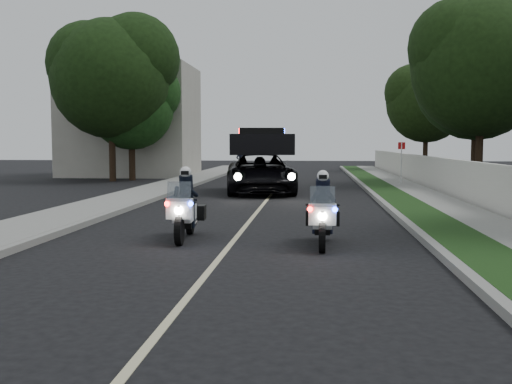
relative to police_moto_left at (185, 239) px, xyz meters
The scene contains 20 objects.
ground 1.61m from the police_moto_left, 47.10° to the right, with size 120.00×120.00×0.00m, color black.
curb_right 10.24m from the police_moto_left, 59.51° to the left, with size 0.20×60.00×0.15m, color gray.
grass_verge 10.61m from the police_moto_left, 56.25° to the left, with size 1.20×60.00×0.16m, color #193814.
sidewalk_right 11.38m from the police_moto_left, 50.81° to the left, with size 1.40×60.00×0.16m, color gray.
property_wall 12.06m from the police_moto_left, 47.11° to the left, with size 0.22×60.00×1.50m, color beige.
curb_left 9.32m from the police_moto_left, 108.81° to the left, with size 0.20×60.00×0.15m, color gray.
sidewalk_left 9.73m from the police_moto_left, 114.96° to the left, with size 2.00×60.00×0.16m, color gray.
building_far 26.60m from the police_moto_left, 109.74° to the left, with size 8.00×6.00×7.00m, color #A8A396.
lane_marking 8.89m from the police_moto_left, 82.93° to the left, with size 0.12×50.00×0.01m, color #BFB78C.
police_moto_left is the anchor object (origin of this frame).
police_moto_right 3.06m from the police_moto_left, 10.58° to the right, with size 0.65×1.84×1.57m, color silver, non-canonical shape.
police_suv 12.32m from the police_moto_left, 87.32° to the left, with size 2.79×6.02×2.93m, color black.
bicycle 21.41m from the police_moto_left, 93.58° to the left, with size 0.59×1.68×0.88m, color black.
cyclist 21.41m from the police_moto_left, 93.58° to the left, with size 0.59×0.39×1.64m, color black.
sign_post 18.23m from the police_moto_left, 67.09° to the left, with size 0.35×0.35×2.23m, color red, non-canonical shape.
tree_right_c 20.17m from the police_moto_left, 57.52° to the left, with size 6.78×6.78×11.30m, color #193210, non-canonical shape.
tree_right_d 21.46m from the police_moto_left, 59.21° to the left, with size 6.29×6.29×10.49m, color #1A3913, non-canonical shape.
tree_right_e 34.58m from the police_moto_left, 71.19° to the left, with size 5.96×5.96×9.93m, color #1B320F, non-canonical shape.
tree_left_near 21.55m from the police_moto_left, 110.24° to the left, with size 4.83×4.83×8.05m, color #1C4416, non-canonical shape.
tree_left_far 20.96m from the police_moto_left, 113.25° to the left, with size 6.55×6.55×10.92m, color black, non-canonical shape.
Camera 1 is at (1.71, -11.64, 2.12)m, focal length 41.78 mm.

